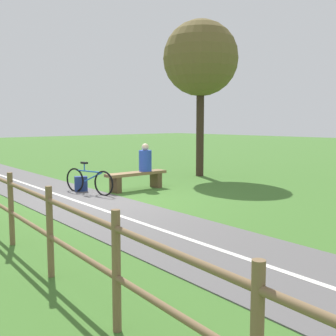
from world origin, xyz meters
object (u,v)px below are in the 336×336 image
object	(u,v)px
person_seated	(145,159)
backpack	(81,184)
tree_by_path	(201,59)
bicycle	(89,181)
bench	(136,177)

from	to	relation	value
person_seated	backpack	distance (m)	1.88
tree_by_path	bicycle	bearing A→B (deg)	6.71
backpack	tree_by_path	world-z (taller)	tree_by_path
bench	bicycle	world-z (taller)	bicycle
bench	tree_by_path	world-z (taller)	tree_by_path
bench	backpack	world-z (taller)	bench
person_seated	bicycle	xyz separation A→B (m)	(1.63, -0.31, -0.48)
backpack	bicycle	bearing A→B (deg)	85.49
person_seated	bench	bearing A→B (deg)	0.00
person_seated	tree_by_path	size ratio (longest dim) A/B	0.15
bench	bicycle	size ratio (longest dim) A/B	1.10
person_seated	tree_by_path	bearing A→B (deg)	-162.93
bench	bicycle	xyz separation A→B (m)	(1.32, -0.30, 0.00)
bicycle	tree_by_path	xyz separation A→B (m)	(-4.75, -0.56, 3.61)
bicycle	tree_by_path	bearing A→B (deg)	84.08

